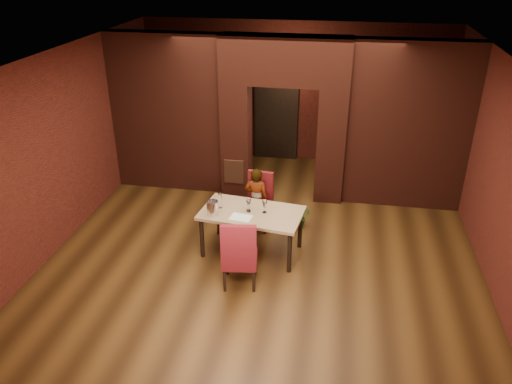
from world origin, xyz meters
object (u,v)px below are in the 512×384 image
wine_glass_a (248,205)px  water_bottle (220,200)px  dining_table (252,232)px  wine_glass_b (249,206)px  person_seated (256,199)px  wine_glass_c (265,206)px  wine_bucket (213,208)px  potted_plant (300,216)px  chair_far (258,202)px  chair_near (240,251)px

wine_glass_a → water_bottle: bearing=178.6°
dining_table → wine_glass_a: size_ratio=8.05×
dining_table → wine_glass_b: bearing=-171.1°
person_seated → wine_glass_c: size_ratio=5.46×
dining_table → wine_bucket: bearing=-154.9°
wine_glass_b → dining_table: bearing=1.7°
wine_bucket → wine_glass_a: bearing=23.4°
water_bottle → potted_plant: bearing=36.8°
wine_glass_b → wine_bucket: wine_bucket is taller
person_seated → water_bottle: bearing=62.4°
person_seated → wine_glass_a: (-0.00, -0.74, 0.27)m
dining_table → wine_glass_b: wine_glass_b is taller
chair_far → person_seated: person_seated is taller
person_seated → wine_glass_b: 0.83m
water_bottle → potted_plant: 1.71m
person_seated → wine_glass_a: size_ratio=5.85×
chair_near → wine_glass_a: 0.97m
wine_glass_b → wine_glass_c: bearing=3.3°
chair_near → water_bottle: 1.12m
wine_glass_c → potted_plant: bearing=62.7°
chair_near → wine_bucket: (-0.58, 0.69, 0.32)m
wine_glass_b → potted_plant: 1.42m
chair_far → person_seated: (-0.01, -0.06, 0.08)m
potted_plant → wine_glass_b: bearing=-127.7°
wine_glass_c → water_bottle: 0.75m
wine_glass_a → potted_plant: (0.78, 0.95, -0.66)m
dining_table → wine_bucket: (-0.60, -0.19, 0.50)m
chair_near → potted_plant: 2.04m
wine_glass_a → chair_far: bearing=88.9°
wine_glass_a → water_bottle: size_ratio=0.76×
dining_table → potted_plant: (0.71, 0.99, -0.18)m
potted_plant → person_seated: bearing=-164.7°
wine_bucket → potted_plant: bearing=42.0°
chair_near → potted_plant: (0.74, 1.87, -0.36)m
chair_near → person_seated: bearing=-96.7°
wine_glass_a → water_bottle: (-0.48, 0.01, 0.03)m
wine_bucket → water_bottle: 0.25m
water_bottle → potted_plant: size_ratio=0.65×
person_seated → potted_plant: size_ratio=2.89×
chair_far → person_seated: 0.10m
dining_table → chair_far: size_ratio=1.59×
person_seated → wine_bucket: 1.15m
chair_far → water_bottle: (-0.49, -0.78, 0.39)m
wine_glass_b → wine_glass_c: (0.26, 0.01, 0.01)m
chair_far → potted_plant: size_ratio=2.50×
wine_glass_b → wine_glass_a: bearing=104.9°
dining_table → chair_near: chair_near is taller
person_seated → water_bottle: size_ratio=4.46×
wine_glass_c → person_seated: bearing=109.5°
chair_far → water_bottle: water_bottle is taller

